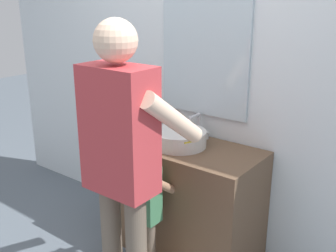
{
  "coord_description": "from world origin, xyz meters",
  "views": [
    {
      "loc": [
        1.53,
        -1.85,
        1.83
      ],
      "look_at": [
        0.0,
        0.15,
        1.0
      ],
      "focal_mm": 43.29,
      "sensor_mm": 36.0,
      "label": 1
    }
  ],
  "objects": [
    {
      "name": "child_toddler",
      "position": [
        0.0,
        -0.1,
        0.57
      ],
      "size": [
        0.29,
        0.29,
        0.95
      ],
      "color": "#6B5B4C",
      "rests_on": "ground"
    },
    {
      "name": "adult_parent",
      "position": [
        0.1,
        -0.39,
        1.04
      ],
      "size": [
        0.53,
        0.56,
        1.72
      ],
      "color": "#6B5B4C",
      "rests_on": "ground"
    },
    {
      "name": "toothbrush_cup",
      "position": [
        -0.32,
        0.32,
        0.88
      ],
      "size": [
        0.07,
        0.07,
        0.21
      ],
      "color": "silver",
      "rests_on": "vanity_cabinet"
    },
    {
      "name": "sink_basin",
      "position": [
        0.0,
        0.28,
        0.88
      ],
      "size": [
        0.37,
        0.37,
        0.11
      ],
      "color": "silver",
      "rests_on": "vanity_cabinet"
    },
    {
      "name": "faucet",
      "position": [
        0.0,
        0.5,
        0.91
      ],
      "size": [
        0.18,
        0.14,
        0.18
      ],
      "color": "#B7BABF",
      "rests_on": "vanity_cabinet"
    },
    {
      "name": "vanity_cabinet",
      "position": [
        0.0,
        0.3,
        0.41
      ],
      "size": [
        1.14,
        0.54,
        0.83
      ],
      "primitive_type": "cube",
      "color": "brown",
      "rests_on": "ground"
    },
    {
      "name": "back_wall",
      "position": [
        0.0,
        0.62,
        1.35
      ],
      "size": [
        4.4,
        0.1,
        2.7
      ],
      "color": "silver",
      "rests_on": "ground"
    }
  ]
}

